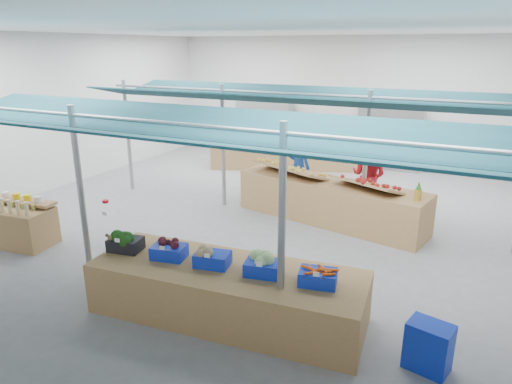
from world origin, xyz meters
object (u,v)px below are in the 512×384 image
veg_counter (227,292)px  fruit_counter (330,201)px  vendor_left (298,167)px  bottle_shelf (14,223)px  crate_stack (429,347)px  vendor_right (368,176)px

veg_counter → fruit_counter: (0.16, 4.41, 0.08)m
veg_counter → fruit_counter: 4.41m
vendor_left → fruit_counter: bearing=148.9°
veg_counter → bottle_shelf: bearing=169.8°
bottle_shelf → vendor_left: 6.62m
veg_counter → vendor_left: (-1.04, 5.51, 0.49)m
crate_stack → veg_counter: bearing=-178.5°
bottle_shelf → vendor_left: vendor_left is taller
bottle_shelf → vendor_right: bearing=33.8°
veg_counter → vendor_right: 5.58m
vendor_right → veg_counter: bearing=93.6°
veg_counter → crate_stack: bearing=-4.3°
veg_counter → fruit_counter: size_ratio=0.91×
fruit_counter → vendor_left: size_ratio=2.50×
veg_counter → vendor_left: vendor_left is taller
crate_stack → vendor_left: 6.69m
fruit_counter → vendor_right: bearing=72.8°
bottle_shelf → fruit_counter: 6.72m
bottle_shelf → veg_counter: bottle_shelf is taller
bottle_shelf → veg_counter: (5.23, -0.41, -0.03)m
veg_counter → fruit_counter: fruit_counter is taller
veg_counter → vendor_left: bearing=94.9°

